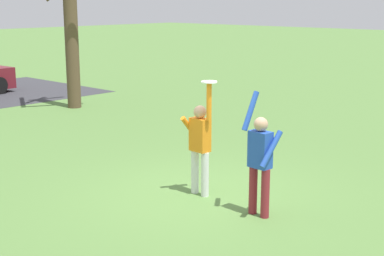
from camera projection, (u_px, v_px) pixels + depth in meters
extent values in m
plane|color=#567F3D|center=(201.00, 195.00, 10.31)|extent=(120.00, 120.00, 0.00)
cylinder|color=silver|center=(195.00, 171.00, 10.34)|extent=(0.14, 0.14, 0.82)
cylinder|color=silver|center=(205.00, 174.00, 10.16)|extent=(0.14, 0.14, 0.82)
cube|color=orange|center=(200.00, 135.00, 10.10)|extent=(0.25, 0.38, 0.60)
sphere|color=tan|center=(200.00, 112.00, 10.00)|extent=(0.23, 0.23, 0.23)
cylinder|color=orange|center=(191.00, 130.00, 10.25)|extent=(0.49, 0.13, 0.57)
cylinder|color=orange|center=(209.00, 101.00, 9.80)|extent=(0.09, 0.09, 0.66)
cylinder|color=maroon|center=(265.00, 193.00, 9.15)|extent=(0.14, 0.14, 0.82)
cylinder|color=maroon|center=(253.00, 190.00, 9.34)|extent=(0.14, 0.14, 0.82)
cube|color=#234CB2|center=(260.00, 149.00, 9.09)|extent=(0.25, 0.38, 0.60)
sphere|color=tan|center=(261.00, 124.00, 9.00)|extent=(0.23, 0.23, 0.23)
cylinder|color=#234CB2|center=(271.00, 149.00, 8.92)|extent=(0.49, 0.13, 0.57)
cylinder|color=#234CB2|center=(251.00, 111.00, 9.12)|extent=(0.36, 0.11, 0.64)
cylinder|color=white|center=(209.00, 82.00, 9.72)|extent=(0.27, 0.27, 0.02)
cylinder|color=brown|center=(71.00, 24.00, 18.20)|extent=(0.44, 0.44, 5.43)
cone|color=orange|center=(199.00, 135.00, 14.20)|extent=(0.26, 0.26, 0.32)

